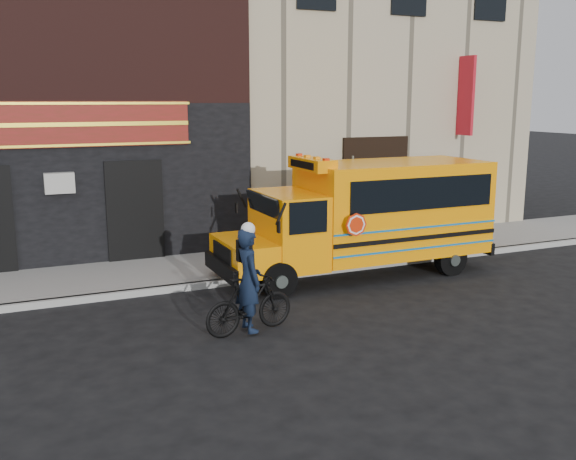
# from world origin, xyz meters

# --- Properties ---
(ground) EXTENTS (120.00, 120.00, 0.00)m
(ground) POSITION_xyz_m (0.00, 0.00, 0.00)
(ground) COLOR black
(ground) RESTS_ON ground
(curb) EXTENTS (40.00, 0.20, 0.15)m
(curb) POSITION_xyz_m (0.00, 2.60, 0.07)
(curb) COLOR #9E9F99
(curb) RESTS_ON ground
(sidewalk) EXTENTS (40.00, 3.00, 0.15)m
(sidewalk) POSITION_xyz_m (0.00, 4.10, 0.07)
(sidewalk) COLOR gray
(sidewalk) RESTS_ON ground
(building) EXTENTS (20.00, 10.70, 12.00)m
(building) POSITION_xyz_m (-0.04, 10.45, 6.13)
(building) COLOR tan
(building) RESTS_ON sidewalk
(school_bus) EXTENTS (6.92, 2.45, 2.92)m
(school_bus) POSITION_xyz_m (1.90, 2.20, 1.51)
(school_bus) COLOR black
(school_bus) RESTS_ON ground
(sign_pole) EXTENTS (0.08, 0.25, 2.82)m
(sign_pole) POSITION_xyz_m (2.00, 3.25, 1.57)
(sign_pole) COLOR #49524D
(sign_pole) RESTS_ON ground
(bicycle) EXTENTS (1.85, 0.79, 1.08)m
(bicycle) POSITION_xyz_m (-2.24, -0.50, 0.54)
(bicycle) COLOR black
(bicycle) RESTS_ON ground
(cyclist) EXTENTS (0.48, 0.71, 1.92)m
(cyclist) POSITION_xyz_m (-2.25, -0.50, 0.96)
(cyclist) COLOR black
(cyclist) RESTS_ON ground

